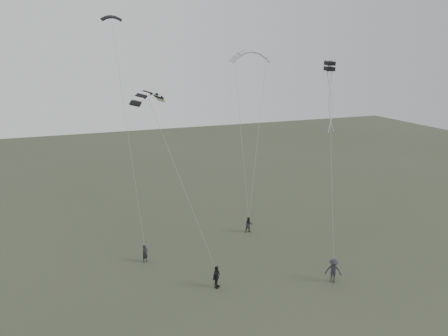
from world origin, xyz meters
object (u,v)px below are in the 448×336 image
object	(u,v)px
kite_striped	(148,92)
flyer_right	(249,225)
flyer_left	(145,254)
kite_pale_large	(251,51)
flyer_far	(333,271)
kite_dark_small	(111,17)
flyer_center	(216,277)
kite_box	(330,66)

from	to	relation	value
kite_striped	flyer_right	bearing A→B (deg)	-16.62
flyer_left	kite_pale_large	xyz separation A→B (m)	(13.58, 9.04, 16.60)
flyer_right	flyer_far	bearing A→B (deg)	-69.75
kite_pale_large	kite_dark_small	bearing A→B (deg)	-157.71
flyer_far	kite_dark_small	xyz separation A→B (m)	(-13.83, 14.11, 19.17)
kite_pale_large	kite_striped	size ratio (longest dim) A/B	1.29
kite_dark_small	kite_pale_large	distance (m)	15.10
flyer_right	flyer_center	world-z (taller)	flyer_center
flyer_far	kite_pale_large	distance (m)	24.03
flyer_center	kite_dark_small	world-z (taller)	kite_dark_small
kite_dark_small	kite_striped	world-z (taller)	kite_dark_small
flyer_left	kite_pale_large	bearing A→B (deg)	4.60
flyer_left	kite_dark_small	distance (m)	20.18
kite_pale_large	flyer_right	bearing A→B (deg)	-104.65
flyer_right	kite_box	xyz separation A→B (m)	(4.57, -5.42, 15.39)
kite_pale_large	kite_box	world-z (taller)	kite_pale_large
flyer_center	flyer_far	distance (m)	9.06
flyer_right	flyer_far	world-z (taller)	flyer_far
kite_box	flyer_right	bearing A→B (deg)	131.33
flyer_center	kite_striped	bearing A→B (deg)	87.17
kite_pale_large	kite_box	size ratio (longest dim) A/B	5.82
kite_box	kite_dark_small	bearing A→B (deg)	153.69
flyer_center	kite_box	distance (m)	19.17
flyer_center	kite_striped	distance (m)	14.70
flyer_far	kite_box	world-z (taller)	kite_box
kite_dark_small	kite_box	distance (m)	18.69
flyer_right	flyer_center	xyz separation A→B (m)	(-6.53, -8.67, 0.10)
flyer_far	kite_box	size ratio (longest dim) A/B	2.62
kite_striped	kite_pale_large	bearing A→B (deg)	0.18
flyer_far	kite_dark_small	distance (m)	27.53
kite_striped	flyer_center	bearing A→B (deg)	-89.39
flyer_center	kite_pale_large	bearing A→B (deg)	15.56
kite_box	kite_pale_large	bearing A→B (deg)	99.62
kite_dark_small	flyer_left	bearing A→B (deg)	-83.38
flyer_left	flyer_right	world-z (taller)	flyer_right
flyer_far	kite_pale_large	world-z (taller)	kite_pale_large
kite_dark_small	kite_striped	size ratio (longest dim) A/B	0.51
flyer_right	kite_striped	bearing A→B (deg)	-148.26
kite_striped	kite_dark_small	bearing A→B (deg)	61.77
flyer_left	kite_striped	xyz separation A→B (m)	(0.57, -1.68, 13.65)
flyer_far	kite_striped	world-z (taller)	kite_striped
kite_striped	kite_box	world-z (taller)	kite_box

